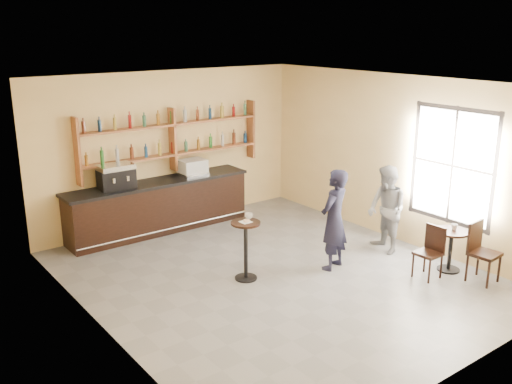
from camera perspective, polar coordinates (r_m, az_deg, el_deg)
floor at (r=9.72m, az=1.93°, el=-8.36°), size 7.00×7.00×0.00m
ceiling at (r=8.87m, az=2.13°, el=10.77°), size 7.00×7.00×0.00m
wall_back at (r=12.01m, az=-8.60°, el=4.33°), size 7.00×0.00×7.00m
wall_front at (r=6.96m, az=20.60°, el=-5.46°), size 7.00×0.00×7.00m
wall_left at (r=7.72m, az=-15.57°, el=-2.87°), size 0.00×7.00×7.00m
wall_right at (r=11.25m, az=13.99°, el=3.22°), size 0.00×7.00×7.00m
window_pane at (r=10.54m, az=19.04°, el=2.49°), size 0.00×2.00×2.00m
window_frame at (r=10.53m, az=19.03°, el=2.49°), size 0.04×1.70×2.10m
shelf_unit at (r=11.85m, az=-8.33°, el=5.23°), size 4.00×0.26×1.40m
liquor_bottles at (r=11.82m, az=-8.37°, el=6.03°), size 3.68×0.10×1.00m
bar_counter at (r=11.76m, az=-9.65°, el=-1.39°), size 3.88×0.76×1.05m
espresso_machine at (r=11.19m, az=-13.81°, el=1.51°), size 0.69×0.47×0.47m
pastry_case at (r=11.95m, az=-6.37°, el=2.47°), size 0.58×0.47×0.33m
pedestal_table at (r=9.41m, az=-1.03°, el=-5.89°), size 0.59×0.59×1.00m
napkin at (r=9.23m, az=-1.04°, el=-3.00°), size 0.18×0.18×0.00m
donut at (r=9.22m, az=-0.96°, el=-2.88°), size 0.13×0.13×0.04m
cup_pedestal at (r=9.37m, az=-0.71°, el=-2.41°), size 0.16×0.16×0.09m
man_main at (r=9.79m, az=7.81°, el=-2.76°), size 0.74×0.60×1.77m
cafe_table at (r=10.33m, az=18.84°, el=-5.56°), size 0.72×0.72×0.73m
cup_cafe at (r=10.22m, az=19.21°, el=-3.32°), size 0.15×0.15×0.10m
chair_west at (r=9.90m, az=16.83°, el=-5.85°), size 0.39×0.39×0.88m
chair_south at (r=10.03m, az=21.90°, el=-5.70°), size 0.47×0.47×1.00m
patron_second at (r=10.71m, az=12.93°, el=-1.74°), size 0.82×0.94×1.62m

